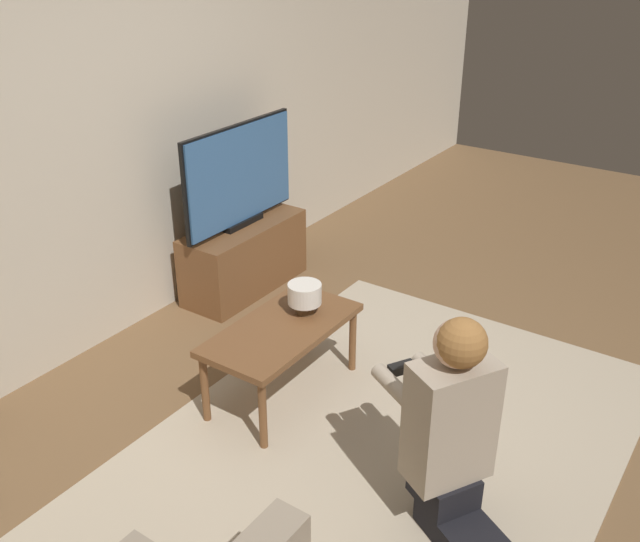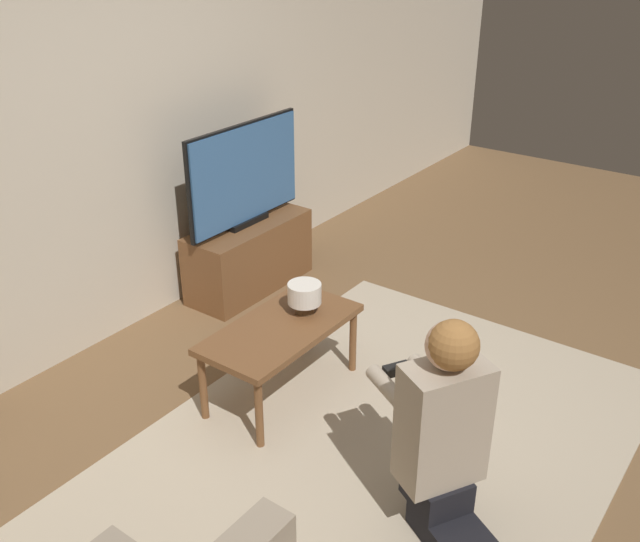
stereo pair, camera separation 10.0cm
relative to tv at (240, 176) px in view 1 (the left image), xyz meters
The scene contains 8 objects.
ground_plane 2.05m from the tv, 119.50° to the right, with size 10.00×10.00×0.00m, color brown.
wall_back 1.08m from the tv, 162.05° to the left, with size 10.00×0.06×2.60m.
rug 2.04m from the tv, 119.50° to the right, with size 2.88×2.04×0.02m.
tv_stand 0.58m from the tv, 90.00° to the right, with size 0.94×0.37×0.48m.
tv is the anchor object (origin of this frame).
coffee_table 1.36m from the tv, 131.11° to the right, with size 0.89×0.45×0.43m.
person_kneeling 2.42m from the tv, 119.77° to the right, with size 0.59×0.77×0.99m.
table_lamp 1.22m from the tv, 123.93° to the right, with size 0.18×0.18×0.17m.
Camera 1 is at (-2.42, -1.29, 2.33)m, focal length 40.00 mm.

